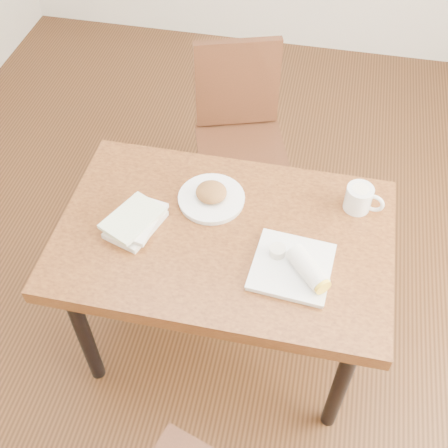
% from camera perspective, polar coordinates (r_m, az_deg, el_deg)
% --- Properties ---
extents(ground, '(4.00, 5.00, 0.01)m').
position_cam_1_polar(ground, '(2.65, -0.00, -11.38)').
color(ground, '#472814').
rests_on(ground, ground).
extents(room_walls, '(4.02, 5.02, 2.80)m').
position_cam_1_polar(room_walls, '(1.45, -0.00, 21.78)').
color(room_walls, silver).
rests_on(room_walls, ground).
extents(table, '(1.21, 0.78, 0.75)m').
position_cam_1_polar(table, '(2.09, -0.00, -2.42)').
color(table, brown).
rests_on(table, ground).
extents(chair_far, '(0.53, 0.53, 0.95)m').
position_cam_1_polar(chair_far, '(2.75, 1.58, 9.71)').
color(chair_far, '#411F12').
rests_on(chair_far, ground).
extents(plate_scone, '(0.25, 0.25, 0.08)m').
position_cam_1_polar(plate_scone, '(2.11, -1.29, 2.82)').
color(plate_scone, white).
rests_on(plate_scone, table).
extents(coffee_mug, '(0.15, 0.10, 0.10)m').
position_cam_1_polar(coffee_mug, '(2.12, 13.63, 2.57)').
color(coffee_mug, white).
rests_on(coffee_mug, table).
extents(plate_burrito, '(0.28, 0.28, 0.09)m').
position_cam_1_polar(plate_burrito, '(1.91, 7.41, -4.36)').
color(plate_burrito, white).
rests_on(plate_burrito, table).
extents(book_stack, '(0.22, 0.25, 0.06)m').
position_cam_1_polar(book_stack, '(2.05, -8.95, 0.28)').
color(book_stack, white).
rests_on(book_stack, table).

